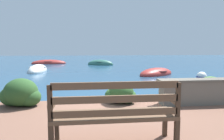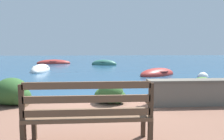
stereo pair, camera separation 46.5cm
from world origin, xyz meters
TOP-DOWN VIEW (x-y plane):
  - ground_plane at (0.00, 0.00)m, footprint 80.00×80.00m
  - park_bench at (-0.34, -2.57)m, footprint 1.69×0.48m
  - stone_wall at (2.14, -0.68)m, footprint 2.39×0.39m
  - hedge_clump_far_left at (-2.28, -0.40)m, footprint 0.96×0.69m
  - hedge_clump_left at (0.08, -0.41)m, footprint 0.77×0.55m
  - hedge_clump_centre at (2.44, -0.33)m, footprint 0.90×0.65m
  - rowboat_nearest at (3.25, 6.27)m, footprint 2.87×2.54m
  - rowboat_mid at (-4.26, 9.01)m, footprint 1.28×3.27m
  - rowboat_far at (0.30, 13.70)m, footprint 2.63×1.71m
  - rowboat_outer at (-4.84, 15.70)m, footprint 3.47×1.50m
  - mooring_buoy at (5.12, 4.57)m, footprint 0.58×0.58m

SIDE VIEW (x-z plane):
  - ground_plane at x=0.00m, z-range 0.00..0.00m
  - rowboat_outer at x=-4.84m, z-range -0.31..0.44m
  - rowboat_nearest at x=3.25m, z-range -0.30..0.43m
  - rowboat_mid at x=-4.26m, z-range -0.34..0.48m
  - rowboat_far at x=0.30m, z-range -0.37..0.52m
  - mooring_buoy at x=5.12m, z-range -0.17..0.35m
  - hedge_clump_left at x=0.08m, z-range 0.19..0.71m
  - hedge_clump_centre at x=2.44m, z-range 0.18..0.79m
  - hedge_clump_far_left at x=-2.28m, z-range 0.18..0.83m
  - stone_wall at x=2.14m, z-range 0.22..0.83m
  - park_bench at x=-0.34m, z-range 0.24..1.17m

